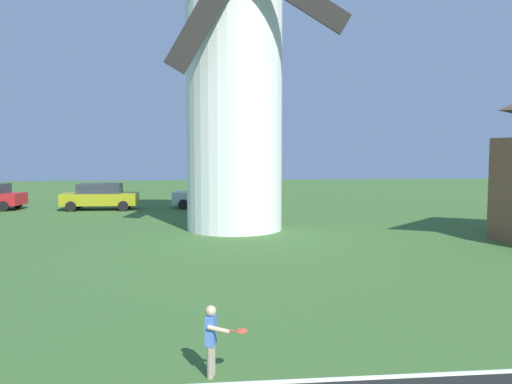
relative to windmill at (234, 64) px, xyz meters
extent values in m
cylinder|color=white|center=(0.00, 0.02, -1.34)|extent=(4.19, 4.19, 11.89)
cube|color=white|center=(-0.66, -17.47, -6.32)|extent=(5.93, 0.02, 0.04)
cylinder|color=#9E937F|center=(-1.30, -15.01, -7.04)|extent=(0.10, 0.10, 0.51)
cylinder|color=#9E937F|center=(-1.34, -15.14, -7.04)|extent=(0.10, 0.10, 0.51)
cube|color=#4C7AD1|center=(-1.32, -15.07, -6.56)|extent=(0.19, 0.27, 0.45)
sphere|color=#DBB28E|center=(-1.32, -15.07, -6.25)|extent=(0.17, 0.17, 0.17)
cylinder|color=#DBB28E|center=(-1.28, -14.92, -6.58)|extent=(0.07, 0.07, 0.34)
cylinder|color=#DBB28E|center=(-1.21, -15.25, -6.49)|extent=(0.35, 0.16, 0.13)
cylinder|color=#D84C33|center=(-1.08, -15.28, -6.49)|extent=(0.22, 0.08, 0.04)
ellipsoid|color=#D84C33|center=(-0.86, -15.34, -6.49)|extent=(0.23, 0.28, 0.03)
cylinder|color=black|center=(-12.71, 9.99, -6.99)|extent=(0.62, 0.25, 0.60)
cylinder|color=black|center=(-12.91, 8.30, -6.99)|extent=(0.62, 0.25, 0.60)
cube|color=#999919|center=(-7.49, 8.58, -6.64)|extent=(4.41, 1.79, 0.70)
cube|color=#2D333D|center=(-7.49, 8.58, -6.01)|extent=(2.48, 1.55, 0.56)
cylinder|color=black|center=(-5.99, 9.40, -6.99)|extent=(0.60, 0.19, 0.60)
cylinder|color=black|center=(-6.02, 7.70, -6.99)|extent=(0.60, 0.19, 0.60)
cylinder|color=black|center=(-8.96, 9.46, -6.99)|extent=(0.60, 0.19, 0.60)
cylinder|color=black|center=(-8.99, 7.76, -6.99)|extent=(0.60, 0.19, 0.60)
cube|color=silver|center=(-1.02, 9.01, -6.64)|extent=(4.47, 2.10, 0.70)
cube|color=#2D333D|center=(-1.02, 9.01, -6.01)|extent=(2.55, 1.72, 0.56)
cylinder|color=black|center=(0.53, 9.72, -6.99)|extent=(0.61, 0.24, 0.60)
cylinder|color=black|center=(0.37, 8.03, -6.99)|extent=(0.61, 0.24, 0.60)
cylinder|color=black|center=(-2.40, 10.00, -6.99)|extent=(0.61, 0.24, 0.60)
cylinder|color=black|center=(-2.57, 8.30, -6.99)|extent=(0.61, 0.24, 0.60)
camera|label=1|loc=(-1.44, -22.86, -3.81)|focal=36.28mm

